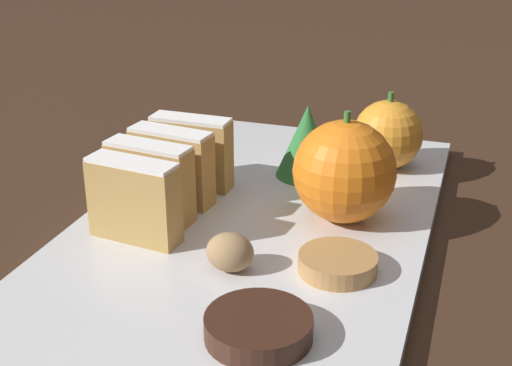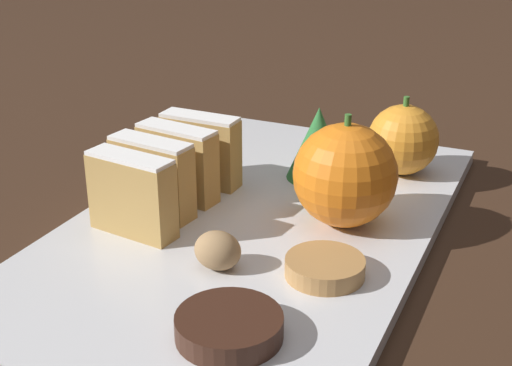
{
  "view_description": "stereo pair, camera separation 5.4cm",
  "coord_description": "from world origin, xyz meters",
  "views": [
    {
      "loc": [
        0.16,
        -0.47,
        0.26
      ],
      "look_at": [
        0.0,
        0.0,
        0.04
      ],
      "focal_mm": 50.0,
      "sensor_mm": 36.0,
      "label": 1
    },
    {
      "loc": [
        0.21,
        -0.45,
        0.26
      ],
      "look_at": [
        0.0,
        0.0,
        0.04
      ],
      "focal_mm": 50.0,
      "sensor_mm": 36.0,
      "label": 2
    }
  ],
  "objects": [
    {
      "name": "evergreen_sprig",
      "position": [
        0.01,
        0.1,
        0.04
      ],
      "size": [
        0.05,
        0.05,
        0.06
      ],
      "color": "#2D7538",
      "rests_on": "serving_platter"
    },
    {
      "name": "orange_far",
      "position": [
        0.06,
        0.02,
        0.05
      ],
      "size": [
        0.08,
        0.08,
        0.09
      ],
      "color": "orange",
      "rests_on": "serving_platter"
    },
    {
      "name": "ground_plane",
      "position": [
        0.0,
        0.0,
        0.0
      ],
      "size": [
        6.0,
        6.0,
        0.0
      ],
      "primitive_type": "plane",
      "color": "#382316"
    },
    {
      "name": "stollen_slice_front",
      "position": [
        -0.07,
        -0.06,
        0.04
      ],
      "size": [
        0.07,
        0.03,
        0.06
      ],
      "color": "tan",
      "rests_on": "serving_platter"
    },
    {
      "name": "stollen_slice_third",
      "position": [
        -0.07,
        0.01,
        0.04
      ],
      "size": [
        0.07,
        0.03,
        0.06
      ],
      "color": "tan",
      "rests_on": "serving_platter"
    },
    {
      "name": "gingerbread_cookie",
      "position": [
        0.08,
        -0.06,
        0.02
      ],
      "size": [
        0.05,
        0.05,
        0.01
      ],
      "color": "#B27F47",
      "rests_on": "serving_platter"
    },
    {
      "name": "chocolate_cookie",
      "position": [
        0.05,
        -0.15,
        0.02
      ],
      "size": [
        0.06,
        0.06,
        0.01
      ],
      "color": "#381E14",
      "rests_on": "serving_platter"
    },
    {
      "name": "stollen_slice_second",
      "position": [
        -0.08,
        -0.02,
        0.04
      ],
      "size": [
        0.07,
        0.03,
        0.06
      ],
      "color": "tan",
      "rests_on": "serving_platter"
    },
    {
      "name": "walnut",
      "position": [
        0.01,
        -0.08,
        0.03
      ],
      "size": [
        0.03,
        0.03,
        0.03
      ],
      "color": "#9E7A51",
      "rests_on": "serving_platter"
    },
    {
      "name": "stollen_slice_fourth",
      "position": [
        -0.07,
        0.04,
        0.04
      ],
      "size": [
        0.07,
        0.02,
        0.06
      ],
      "color": "tan",
      "rests_on": "serving_platter"
    },
    {
      "name": "serving_platter",
      "position": [
        0.0,
        0.0,
        0.01
      ],
      "size": [
        0.26,
        0.44,
        0.01
      ],
      "color": "silver",
      "rests_on": "ground_plane"
    },
    {
      "name": "orange_near",
      "position": [
        0.08,
        0.14,
        0.04
      ],
      "size": [
        0.06,
        0.06,
        0.07
      ],
      "color": "orange",
      "rests_on": "serving_platter"
    }
  ]
}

